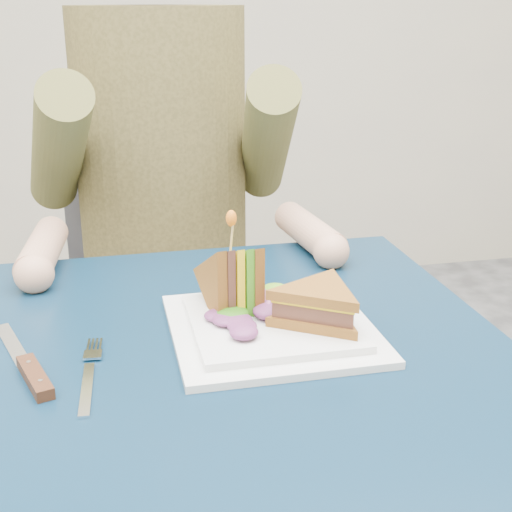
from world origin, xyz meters
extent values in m
cube|color=#081D30|center=(0.00, 0.00, 0.71)|extent=(0.75, 0.75, 0.03)
cylinder|color=#595B5E|center=(-0.32, 0.32, 0.35)|extent=(0.04, 0.04, 0.70)
cylinder|color=#595B5E|center=(0.32, 0.32, 0.35)|extent=(0.04, 0.04, 0.70)
cube|color=#47474C|center=(0.00, 0.66, 0.45)|extent=(0.42, 0.40, 0.04)
cube|color=#47474C|center=(0.00, 0.84, 0.70)|extent=(0.42, 0.03, 0.46)
cylinder|color=#47474C|center=(-0.18, 0.49, 0.21)|extent=(0.02, 0.02, 0.43)
cylinder|color=#47474C|center=(0.18, 0.49, 0.21)|extent=(0.02, 0.02, 0.43)
cylinder|color=#47474C|center=(-0.18, 0.83, 0.21)|extent=(0.02, 0.02, 0.43)
cylinder|color=#47474C|center=(0.18, 0.83, 0.21)|extent=(0.02, 0.02, 0.43)
cylinder|color=#4C4322|center=(0.00, 0.64, 0.87)|extent=(0.34, 0.34, 0.52)
cylinder|color=brown|center=(-0.20, 0.55, 0.89)|extent=(0.15, 0.39, 0.31)
cylinder|color=tan|center=(-0.23, 0.35, 0.76)|extent=(0.08, 0.20, 0.06)
sphere|color=tan|center=(-0.23, 0.25, 0.76)|extent=(0.06, 0.06, 0.06)
cylinder|color=brown|center=(0.20, 0.55, 0.89)|extent=(0.15, 0.39, 0.31)
cylinder|color=tan|center=(0.23, 0.35, 0.76)|extent=(0.08, 0.20, 0.06)
sphere|color=tan|center=(0.23, 0.25, 0.76)|extent=(0.06, 0.06, 0.06)
cube|color=white|center=(0.08, 0.03, 0.73)|extent=(0.26, 0.26, 0.01)
cube|color=white|center=(0.08, 0.03, 0.74)|extent=(0.21, 0.21, 0.01)
cube|color=silver|center=(-0.16, -0.07, 0.73)|extent=(0.02, 0.12, 0.00)
cube|color=silver|center=(-0.15, 0.01, 0.73)|extent=(0.02, 0.02, 0.00)
cube|color=silver|center=(-0.16, 0.04, 0.73)|extent=(0.01, 0.03, 0.00)
cube|color=silver|center=(-0.15, 0.04, 0.73)|extent=(0.01, 0.03, 0.00)
cube|color=silver|center=(-0.15, 0.04, 0.73)|extent=(0.01, 0.03, 0.00)
cube|color=silver|center=(-0.14, 0.04, 0.73)|extent=(0.01, 0.03, 0.00)
cube|color=silver|center=(-0.25, 0.06, 0.73)|extent=(0.06, 0.14, 0.00)
cube|color=black|center=(-0.21, -0.04, 0.74)|extent=(0.05, 0.10, 0.01)
cylinder|color=silver|center=(-0.22, -0.01, 0.74)|extent=(0.01, 0.01, 0.00)
cylinder|color=silver|center=(-0.21, -0.06, 0.74)|extent=(0.01, 0.01, 0.00)
cylinder|color=tan|center=(0.04, 0.07, 0.85)|extent=(0.01, 0.01, 0.06)
ellipsoid|color=orange|center=(0.04, 0.07, 0.88)|extent=(0.01, 0.01, 0.02)
torus|color=#9E4C7A|center=(0.09, 0.03, 0.77)|extent=(0.04, 0.04, 0.02)
camera|label=1|loc=(-0.13, -0.79, 1.14)|focal=50.00mm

